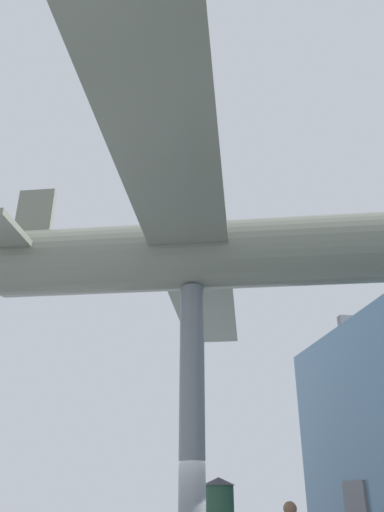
{
  "coord_description": "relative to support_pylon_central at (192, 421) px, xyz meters",
  "views": [
    {
      "loc": [
        12.15,
        -2.01,
        1.81
      ],
      "look_at": [
        0.0,
        0.0,
        7.71
      ],
      "focal_mm": 35.0,
      "sensor_mm": 36.0,
      "label": 1
    }
  ],
  "objects": [
    {
      "name": "support_pylon_central",
      "position": [
        0.0,
        0.0,
        0.0
      ],
      "size": [
        0.62,
        0.62,
        6.77
      ],
      "color": "slate",
      "rests_on": "ground_plane"
    },
    {
      "name": "suspended_airplane",
      "position": [
        0.05,
        0.19,
        4.34
      ],
      "size": [
        16.49,
        12.27,
        3.37
      ],
      "rotation": [
        0.0,
        0.0,
        -0.27
      ],
      "color": "slate",
      "rests_on": "support_pylon_central"
    }
  ]
}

